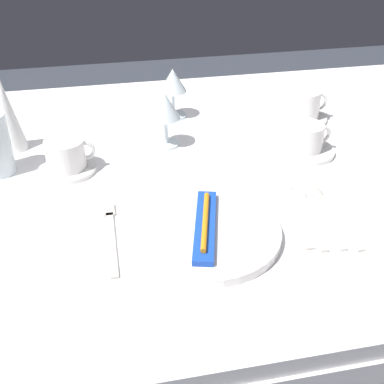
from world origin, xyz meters
TOP-DOWN VIEW (x-y plane):
  - ground_plane at (0.00, 0.00)m, footprint 6.00×6.00m
  - dining_table at (0.00, 0.00)m, footprint 1.80×1.11m
  - dinner_plate at (0.01, -0.26)m, footprint 0.28×0.28m
  - toothbrush_package at (0.01, -0.26)m, footprint 0.09×0.21m
  - fork_outer at (-0.16, -0.22)m, footprint 0.02×0.22m
  - dinner_knife at (0.18, -0.23)m, footprint 0.03×0.21m
  - spoon_soup at (0.21, -0.21)m, footprint 0.03×0.23m
  - spoon_dessert at (0.24, -0.22)m, footprint 0.03×0.21m
  - spoon_tea at (0.27, -0.22)m, footprint 0.03×0.22m
  - saucer_left at (-0.24, 0.03)m, footprint 0.13×0.13m
  - coffee_cup_left at (-0.23, 0.03)m, footprint 0.11×0.09m
  - saucer_right at (0.31, 0.01)m, footprint 0.14×0.14m
  - coffee_cup_right at (0.32, 0.01)m, footprint 0.10×0.08m
  - saucer_far at (0.38, 0.18)m, footprint 0.12×0.12m
  - coffee_cup_far at (0.38, 0.18)m, footprint 0.10×0.08m
  - wine_glass_centre at (0.04, 0.27)m, footprint 0.07×0.07m
  - wine_glass_left at (0.00, 0.11)m, footprint 0.07×0.07m
  - napkin_folded at (-0.36, 0.17)m, footprint 0.07×0.07m

SIDE VIEW (x-z plane):
  - ground_plane at x=0.00m, z-range 0.00..0.00m
  - dining_table at x=0.00m, z-range 0.29..1.03m
  - fork_outer at x=-0.16m, z-range 0.74..0.74m
  - spoon_soup at x=0.21m, z-range 0.74..0.75m
  - spoon_tea at x=0.27m, z-range 0.74..0.75m
  - dinner_knife at x=0.18m, z-range 0.74..0.74m
  - spoon_dessert at x=0.24m, z-range 0.74..0.75m
  - saucer_left at x=-0.24m, z-range 0.74..0.75m
  - saucer_right at x=0.31m, z-range 0.74..0.75m
  - saucer_far at x=0.38m, z-range 0.74..0.75m
  - dinner_plate at x=0.01m, z-range 0.74..0.76m
  - toothbrush_package at x=0.01m, z-range 0.75..0.78m
  - coffee_cup_right at x=0.32m, z-range 0.75..0.81m
  - coffee_cup_left at x=-0.23m, z-range 0.75..0.82m
  - coffee_cup_far at x=0.38m, z-range 0.75..0.82m
  - napkin_folded at x=-0.36m, z-range 0.74..0.92m
  - wine_glass_centre at x=0.04m, z-range 0.77..0.90m
  - wine_glass_left at x=0.00m, z-range 0.77..0.90m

